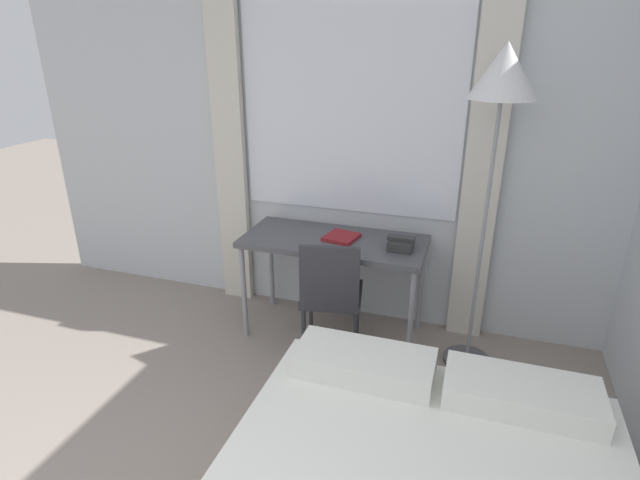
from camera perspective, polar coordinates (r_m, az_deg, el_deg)
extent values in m
cube|color=silver|center=(3.66, 1.34, 11.25)|extent=(5.01, 0.05, 2.70)
cube|color=white|center=(3.55, 3.39, 14.97)|extent=(1.57, 0.01, 1.50)
cube|color=beige|center=(3.90, -10.33, 10.85)|extent=(0.24, 0.06, 2.60)
cube|color=beige|center=(3.45, 18.26, 8.61)|extent=(0.24, 0.06, 2.60)
cube|color=#4C4C51|center=(3.46, 1.61, -0.17)|extent=(1.27, 0.57, 0.04)
cylinder|color=gray|center=(3.62, -8.68, -5.93)|extent=(0.04, 0.04, 0.71)
cylinder|color=gray|center=(3.31, 10.31, -8.95)|extent=(0.04, 0.04, 0.71)
cylinder|color=gray|center=(4.01, -5.58, -2.82)|extent=(0.04, 0.04, 0.71)
cylinder|color=gray|center=(3.74, 11.45, -5.20)|extent=(0.04, 0.04, 0.71)
cube|color=#333338|center=(3.40, 1.37, -6.24)|extent=(0.47, 0.47, 0.05)
cube|color=#333338|center=(3.14, 1.08, -4.15)|extent=(0.38, 0.11, 0.40)
cylinder|color=#333338|center=(3.39, -1.87, -10.79)|extent=(0.03, 0.03, 0.40)
cylinder|color=#333338|center=(3.36, 3.98, -11.15)|extent=(0.03, 0.03, 0.40)
cylinder|color=#333338|center=(3.68, -1.06, -7.92)|extent=(0.03, 0.03, 0.40)
cylinder|color=#333338|center=(3.65, 4.29, -8.23)|extent=(0.03, 0.03, 0.40)
cube|color=silver|center=(2.61, 5.04, -13.80)|extent=(0.70, 0.32, 0.12)
cube|color=silver|center=(2.59, 22.06, -15.95)|extent=(0.70, 0.32, 0.12)
cylinder|color=#4C4C51|center=(3.62, 16.38, -12.96)|extent=(0.31, 0.31, 0.03)
cylinder|color=gray|center=(3.21, 18.02, -0.21)|extent=(0.02, 0.02, 1.70)
cone|color=silver|center=(3.00, 20.37, 17.72)|extent=(0.37, 0.37, 0.30)
cube|color=#2D2D2D|center=(3.33, 9.24, -0.48)|extent=(0.16, 0.18, 0.06)
cube|color=#2D2D2D|center=(3.31, 9.29, 0.20)|extent=(0.18, 0.06, 0.02)
cube|color=maroon|center=(3.46, 2.46, 0.34)|extent=(0.24, 0.25, 0.02)
cube|color=white|center=(3.45, 2.46, 0.41)|extent=(0.23, 0.24, 0.01)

